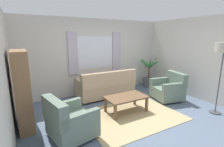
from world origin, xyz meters
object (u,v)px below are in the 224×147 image
armchair_left (69,122)px  standing_lamp (224,52)px  armchair_right (169,89)px  couch (106,86)px  coffee_table (126,98)px  bookshelf (24,88)px  potted_plant (149,74)px

armchair_left → standing_lamp: standing_lamp is taller
armchair_left → armchair_right: 3.39m
couch → coffee_table: size_ratio=1.73×
bookshelf → standing_lamp: bearing=68.6°
standing_lamp → potted_plant: bearing=88.7°
armchair_left → bookshelf: (-0.70, 0.93, 0.54)m
bookshelf → coffee_table: bearing=77.9°
armchair_right → standing_lamp: (0.34, -1.31, 1.27)m
bookshelf → couch: bearing=107.6°
couch → potted_plant: bearing=-173.5°
armchair_right → coffee_table: (-1.71, -0.09, 0.03)m
coffee_table → potted_plant: size_ratio=0.88×
bookshelf → standing_lamp: size_ratio=0.93×
potted_plant → bookshelf: (-4.45, -1.00, 0.38)m
armchair_left → potted_plant: (3.75, 1.93, 0.15)m
armchair_right → potted_plant: (0.40, 1.41, 0.15)m
armchair_left → standing_lamp: size_ratio=0.53×
coffee_table → standing_lamp: bearing=-30.8°
standing_lamp → bookshelf: bearing=158.6°
armchair_right → standing_lamp: bearing=26.5°
armchair_left → coffee_table: bearing=-86.7°
couch → standing_lamp: 3.42m
couch → armchair_right: (1.64, -1.18, -0.01)m
coffee_table → standing_lamp: (2.05, -1.22, 1.24)m
armchair_left → coffee_table: 1.70m
couch → standing_lamp: bearing=128.5°
armchair_right → bookshelf: 4.11m
coffee_table → standing_lamp: standing_lamp is taller
coffee_table → potted_plant: potted_plant is taller
armchair_right → standing_lamp: 1.86m
couch → potted_plant: potted_plant is taller
armchair_right → bookshelf: bearing=-83.8°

